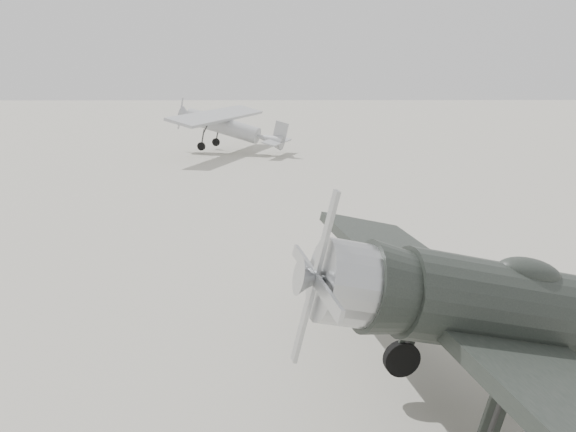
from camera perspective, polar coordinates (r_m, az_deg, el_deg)
name	(u,v)px	position (r m, az deg, el deg)	size (l,w,h in m)	color
ground	(279,306)	(14.10, -0.87, -9.16)	(160.00, 160.00, 0.00)	#B0AE9C
lowwing_monoplane	(549,316)	(9.78, 24.95, -9.19)	(8.57, 11.89, 3.82)	black
highwing_monoplane	(227,123)	(38.09, -6.20, 9.34)	(7.85, 10.86, 3.11)	#9EA0A3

